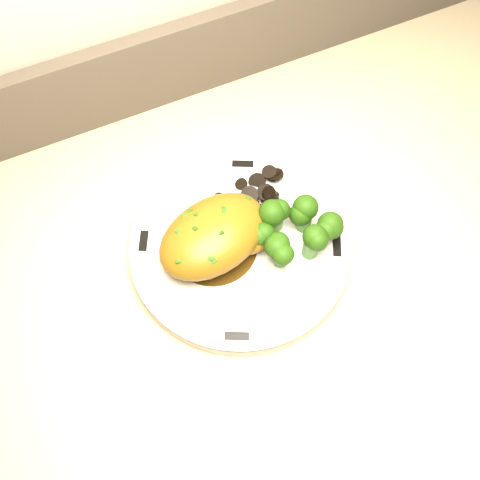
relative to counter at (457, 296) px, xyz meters
name	(u,v)px	position (x,y,z in m)	size (l,w,h in m)	color
counter	(457,296)	(0.00, 0.00, 0.00)	(2.25, 0.74, 1.09)	brown
plate	(240,247)	(-0.46, 0.06, 0.49)	(0.26, 0.26, 0.02)	silver
rim_accent_0	(243,164)	(-0.41, 0.16, 0.50)	(0.03, 0.01, 0.00)	black
rim_accent_1	(144,241)	(-0.56, 0.11, 0.50)	(0.03, 0.01, 0.00)	black
rim_accent_2	(237,336)	(-0.51, -0.05, 0.50)	(0.03, 0.01, 0.00)	black
rim_accent_3	(337,246)	(-0.36, 0.01, 0.50)	(0.03, 0.01, 0.00)	black
gravy_pool	(214,246)	(-0.49, 0.07, 0.50)	(0.10, 0.10, 0.00)	#39250A
chicken_breast	(217,235)	(-0.49, 0.06, 0.53)	(0.16, 0.13, 0.05)	#896117
mushroom_pile	(257,198)	(-0.42, 0.10, 0.50)	(0.09, 0.06, 0.02)	black
broccoli_florets	(292,231)	(-0.40, 0.03, 0.52)	(0.10, 0.08, 0.04)	#498538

